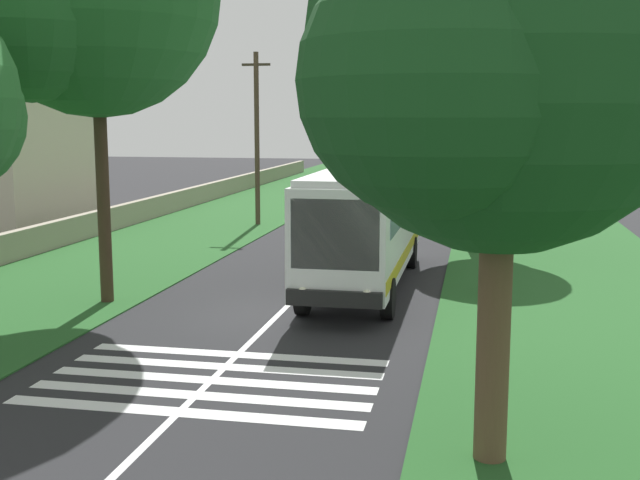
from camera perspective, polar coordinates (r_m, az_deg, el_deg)
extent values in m
plane|color=#262628|center=(21.60, -3.01, -5.38)|extent=(160.00, 160.00, 0.00)
cube|color=#235623|center=(38.11, -9.43, 0.73)|extent=(120.00, 8.00, 0.04)
cube|color=#235623|center=(35.81, 15.95, 0.00)|extent=(120.00, 8.00, 0.04)
cube|color=silver|center=(36.06, 2.86, 0.36)|extent=(110.00, 0.16, 0.01)
cube|color=white|center=(24.81, 3.31, 1.40)|extent=(11.00, 2.50, 2.90)
cube|color=slate|center=(25.04, 3.41, 2.67)|extent=(9.68, 2.54, 0.85)
cube|color=slate|center=(19.42, 1.08, 0.39)|extent=(0.08, 2.20, 1.74)
cube|color=#B29E19|center=(24.96, 3.29, -0.88)|extent=(10.78, 2.53, 0.36)
cube|color=white|center=(24.66, 3.34, 4.95)|extent=(10.56, 2.30, 0.18)
cube|color=black|center=(19.60, 1.00, -4.23)|extent=(0.16, 2.40, 0.40)
sphere|color=#F2EDCC|center=(19.78, -1.27, -3.72)|extent=(0.24, 0.24, 0.24)
sphere|color=#F2EDCC|center=(19.50, 3.37, -3.92)|extent=(0.24, 0.24, 0.24)
cylinder|color=black|center=(21.49, -1.23, -3.94)|extent=(1.10, 0.32, 1.10)
cylinder|color=black|center=(28.63, 1.98, -0.73)|extent=(1.10, 0.32, 1.10)
cylinder|color=black|center=(21.13, 4.89, -4.19)|extent=(1.10, 0.32, 1.10)
cylinder|color=black|center=(28.36, 6.57, -0.88)|extent=(1.10, 0.32, 1.10)
cube|color=silver|center=(14.96, -10.05, -12.02)|extent=(0.45, 6.80, 0.01)
cube|color=silver|center=(15.75, -8.85, -10.91)|extent=(0.45, 6.80, 0.01)
cube|color=silver|center=(16.55, -7.77, -9.90)|extent=(0.45, 6.80, 0.01)
cube|color=silver|center=(17.36, -6.79, -8.99)|extent=(0.45, 6.80, 0.01)
cube|color=silver|center=(18.18, -5.91, -8.15)|extent=(0.45, 6.80, 0.01)
cube|color=#145933|center=(41.98, 6.92, 2.22)|extent=(4.30, 1.75, 0.70)
cube|color=slate|center=(41.81, 6.92, 3.05)|extent=(2.00, 1.61, 0.55)
cylinder|color=black|center=(40.73, 5.67, 1.75)|extent=(0.64, 0.22, 0.64)
cylinder|color=black|center=(43.40, 6.02, 2.18)|extent=(0.64, 0.22, 0.64)
cylinder|color=black|center=(40.61, 7.86, 1.69)|extent=(0.64, 0.22, 0.64)
cylinder|color=black|center=(43.29, 8.08, 2.12)|extent=(0.64, 0.22, 0.64)
cube|color=silver|center=(48.43, 3.13, 3.14)|extent=(4.30, 1.75, 0.70)
cube|color=slate|center=(48.27, 3.12, 3.87)|extent=(2.00, 1.61, 0.55)
cylinder|color=black|center=(47.24, 1.96, 2.75)|extent=(0.64, 0.22, 0.64)
cylinder|color=black|center=(49.89, 2.46, 3.07)|extent=(0.64, 0.22, 0.64)
cylinder|color=black|center=(47.01, 3.84, 2.71)|extent=(0.64, 0.22, 0.64)
cylinder|color=black|center=(49.68, 4.24, 3.03)|extent=(0.64, 0.22, 0.64)
cube|color=#B7A893|center=(57.94, 4.58, 4.05)|extent=(4.30, 1.75, 0.70)
cube|color=slate|center=(57.79, 4.58, 4.66)|extent=(2.00, 1.61, 0.55)
cylinder|color=black|center=(56.72, 3.64, 3.75)|extent=(0.64, 0.22, 0.64)
cylinder|color=black|center=(59.39, 3.98, 3.98)|extent=(0.64, 0.22, 0.64)
cylinder|color=black|center=(56.54, 5.21, 3.72)|extent=(0.64, 0.22, 0.64)
cylinder|color=black|center=(59.21, 5.49, 3.94)|extent=(0.64, 0.22, 0.64)
cube|color=black|center=(67.21, 5.50, 4.69)|extent=(4.30, 1.75, 0.70)
cube|color=slate|center=(67.07, 5.50, 5.22)|extent=(2.00, 1.61, 0.55)
cylinder|color=black|center=(65.97, 4.70, 4.45)|extent=(0.64, 0.22, 0.64)
cylinder|color=black|center=(68.64, 4.96, 4.61)|extent=(0.64, 0.22, 0.64)
cylinder|color=black|center=(65.81, 6.05, 4.42)|extent=(0.64, 0.22, 0.64)
cylinder|color=black|center=(68.49, 6.26, 4.58)|extent=(0.64, 0.22, 0.64)
cube|color=teal|center=(78.61, 8.67, 5.92)|extent=(6.00, 2.10, 2.10)
cube|color=slate|center=(78.79, 8.68, 6.20)|extent=(5.04, 2.13, 0.70)
cube|color=slate|center=(75.63, 8.57, 5.97)|extent=(0.06, 1.76, 1.18)
cylinder|color=black|center=(76.82, 7.87, 5.05)|extent=(0.76, 0.24, 0.76)
cylinder|color=black|center=(80.61, 8.04, 5.22)|extent=(0.76, 0.24, 0.76)
cylinder|color=black|center=(76.73, 9.29, 5.01)|extent=(0.76, 0.24, 0.76)
cylinder|color=black|center=(80.52, 9.39, 5.18)|extent=(0.76, 0.24, 0.76)
cylinder|color=#3D2D1E|center=(62.79, 1.82, 6.52)|extent=(0.51, 0.51, 5.52)
sphere|color=#337A38|center=(62.77, 1.84, 10.53)|extent=(5.97, 5.97, 5.97)
sphere|color=#337A38|center=(64.52, 2.10, 10.09)|extent=(4.16, 4.16, 4.16)
sphere|color=#337A38|center=(61.44, 0.77, 10.16)|extent=(3.84, 3.84, 3.84)
cylinder|color=brown|center=(81.47, 3.54, 7.35)|extent=(0.56, 0.56, 6.43)
sphere|color=#286B2D|center=(81.51, 3.57, 11.00)|extent=(7.20, 7.20, 7.20)
sphere|color=#286B2D|center=(83.63, 3.77, 10.57)|extent=(5.10, 5.10, 5.10)
sphere|color=#286B2D|center=(79.87, 2.61, 10.67)|extent=(4.70, 4.70, 4.70)
cylinder|color=#3D2D1E|center=(23.30, -15.28, 3.88)|extent=(0.36, 0.36, 6.75)
sphere|color=#1E5623|center=(25.25, -13.58, 15.11)|extent=(3.85, 3.85, 3.85)
sphere|color=#1E5623|center=(22.40, -20.27, 15.66)|extent=(5.05, 5.05, 5.05)
cylinder|color=brown|center=(12.39, 12.35, -5.29)|extent=(0.51, 0.51, 4.55)
sphere|color=#19471E|center=(12.06, 12.97, 12.86)|extent=(5.81, 5.81, 5.81)
sphere|color=#19471E|center=(13.78, 12.71, 10.52)|extent=(3.89, 3.89, 3.89)
sphere|color=#19471E|center=(10.60, 8.30, 11.22)|extent=(3.65, 3.65, 3.65)
cylinder|color=#3D2D1E|center=(31.66, 11.02, 3.45)|extent=(0.43, 0.43, 4.77)
sphere|color=#1E5623|center=(31.55, 11.23, 10.28)|extent=(5.05, 5.05, 5.05)
sphere|color=#1E5623|center=(33.05, 11.21, 9.55)|extent=(3.30, 3.30, 3.30)
sphere|color=#1E5623|center=(30.29, 9.74, 9.68)|extent=(2.96, 2.96, 2.96)
cylinder|color=#4C3826|center=(42.78, 11.68, 5.36)|extent=(0.46, 0.46, 5.63)
sphere|color=#19471E|center=(42.76, 11.87, 11.23)|extent=(5.70, 5.70, 5.70)
sphere|color=#19471E|center=(44.45, 11.83, 10.58)|extent=(4.17, 4.17, 4.17)
sphere|color=#19471E|center=(41.32, 10.66, 10.76)|extent=(3.38, 3.38, 3.38)
cylinder|color=brown|center=(63.00, 11.54, 5.95)|extent=(0.42, 0.42, 4.62)
sphere|color=#19471E|center=(62.94, 11.65, 9.49)|extent=(5.77, 5.77, 5.77)
sphere|color=#19471E|center=(64.67, 11.63, 9.09)|extent=(3.38, 3.38, 3.38)
sphere|color=#19471E|center=(61.50, 10.82, 9.13)|extent=(3.29, 3.29, 3.29)
cylinder|color=#473828|center=(39.20, -4.53, 7.19)|extent=(0.24, 0.24, 8.34)
cube|color=#3D3326|center=(39.27, -4.60, 12.40)|extent=(0.12, 1.40, 0.12)
cube|color=#9E937F|center=(43.90, -11.31, 2.47)|extent=(70.00, 0.40, 1.08)
cylinder|color=#26262D|center=(24.45, 12.04, -2.77)|extent=(0.28, 0.28, 0.85)
cylinder|color=#3F3F47|center=(24.32, 12.09, -1.10)|extent=(0.34, 0.34, 0.60)
sphere|color=tan|center=(24.25, 12.12, -0.12)|extent=(0.24, 0.24, 0.24)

